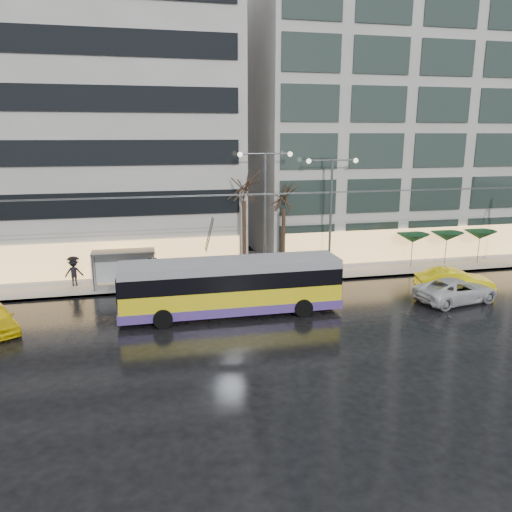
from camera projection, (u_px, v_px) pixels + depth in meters
name	position (u px, v px, depth m)	size (l,w,h in m)	color
ground	(276.00, 336.00, 26.25)	(140.00, 140.00, 0.00)	black
sidewalk	(255.00, 266.00, 39.93)	(80.00, 10.00, 0.15)	gray
kerb	(271.00, 284.00, 35.24)	(80.00, 0.10, 0.15)	slate
building_left	(12.00, 124.00, 38.20)	(34.00, 14.00, 22.00)	#A09D99
building_right	(425.00, 109.00, 45.32)	(32.00, 14.00, 25.00)	#A09D99
trolleybus	(231.00, 288.00, 29.13)	(12.86, 5.04, 5.95)	yellow
catenary	(261.00, 229.00, 32.98)	(42.24, 5.12, 7.00)	#595B60
bus_shelter	(118.00, 260.00, 34.12)	(4.20, 1.60, 2.51)	#595B60
street_lamp_near	(265.00, 197.00, 35.50)	(3.96, 0.36, 9.03)	#595B60
street_lamp_far	(331.00, 199.00, 36.63)	(3.96, 0.36, 8.53)	#595B60
tree_a	(244.00, 182.00, 35.10)	(3.20, 3.20, 8.40)	black
tree_b	(284.00, 191.00, 36.10)	(3.20, 3.20, 7.70)	black
parasol_a	(413.00, 238.00, 39.09)	(2.50, 2.50, 2.65)	#595B60
parasol_b	(447.00, 236.00, 39.73)	(2.50, 2.50, 2.65)	#595B60
parasol_c	(480.00, 235.00, 40.37)	(2.50, 2.50, 2.65)	#595B60
taxi_b	(454.00, 281.00, 33.29)	(1.74, 5.00, 1.65)	yellow
sedan_silver	(456.00, 290.00, 31.53)	(2.52, 5.46, 1.52)	silver
pedestrian_a	(155.00, 263.00, 34.87)	(1.20, 1.21, 2.19)	black
pedestrian_b	(150.00, 271.00, 34.64)	(1.16, 1.08, 1.91)	black
pedestrian_c	(74.00, 270.00, 34.35)	(1.23, 0.83, 2.11)	black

